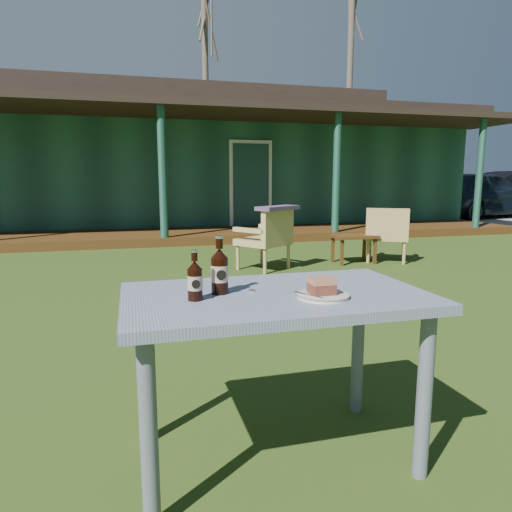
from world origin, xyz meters
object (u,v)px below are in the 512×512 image
object	(u,v)px
cafe_table	(276,317)
plate	(323,295)
cola_bottle_near	(220,271)
side_table	(354,239)
cola_bottle_far	(195,280)
armchair_left	(268,236)
car_near	(479,194)
cake_slice	(322,286)
armchair_right	(387,232)

from	to	relation	value
cafe_table	plate	xyz separation A→B (m)	(0.15, -0.12, 0.11)
cola_bottle_near	side_table	distance (m)	4.85
cola_bottle_far	armchair_left	size ratio (longest dim) A/B	0.24
car_near	plate	xyz separation A→B (m)	(-9.49, -10.07, 0.01)
cake_slice	cafe_table	bearing A→B (deg)	142.63
cake_slice	cola_bottle_far	distance (m)	0.48
car_near	armchair_right	xyz separation A→B (m)	(-6.70, -5.94, -0.28)
car_near	side_table	bearing A→B (deg)	118.36
cafe_table	plate	bearing A→B (deg)	-37.42
cake_slice	cola_bottle_near	distance (m)	0.40
cola_bottle_near	armchair_left	distance (m)	4.12
cola_bottle_near	cola_bottle_far	xyz separation A→B (m)	(-0.11, -0.08, -0.02)
cafe_table	cake_slice	distance (m)	0.24
cola_bottle_far	cafe_table	bearing A→B (deg)	5.11
car_near	plate	distance (m)	13.84
car_near	cafe_table	world-z (taller)	car_near
cafe_table	side_table	size ratio (longest dim) A/B	2.00
plate	cake_slice	xyz separation A→B (m)	(-0.00, 0.00, 0.04)
plate	armchair_left	xyz separation A→B (m)	(0.99, 4.03, -0.29)
car_near	armchair_left	distance (m)	10.44
side_table	armchair_left	bearing A→B (deg)	-173.43
side_table	cake_slice	bearing A→B (deg)	-118.86
cafe_table	cola_bottle_far	xyz separation A→B (m)	(-0.33, -0.03, 0.18)
plate	side_table	size ratio (longest dim) A/B	0.34
cake_slice	cola_bottle_near	world-z (taller)	cola_bottle_near
cola_bottle_far	side_table	xyz separation A→B (m)	(2.78, 4.09, -0.46)
cake_slice	cola_bottle_near	bearing A→B (deg)	156.51
cake_slice	side_table	distance (m)	4.79
cola_bottle_far	armchair_right	bearing A→B (deg)	51.09
plate	cola_bottle_far	size ratio (longest dim) A/B	1.07
cafe_table	cake_slice	xyz separation A→B (m)	(0.15, -0.11, 0.15)
cafe_table	armchair_right	world-z (taller)	armchair_right
cafe_table	side_table	distance (m)	4.75
armchair_left	side_table	size ratio (longest dim) A/B	1.32
cafe_table	armchair_left	bearing A→B (deg)	73.68
plate	cola_bottle_far	world-z (taller)	cola_bottle_far
plate	car_near	bearing A→B (deg)	46.70
cola_bottle_near	cola_bottle_far	size ratio (longest dim) A/B	1.21
cola_bottle_near	car_near	bearing A→B (deg)	45.14
plate	cola_bottle_far	bearing A→B (deg)	169.62
cola_bottle_far	side_table	world-z (taller)	cola_bottle_far
armchair_left	armchair_right	size ratio (longest dim) A/B	1.02
armchair_left	armchair_right	bearing A→B (deg)	3.48
cola_bottle_far	armchair_right	distance (m)	5.22
plate	cola_bottle_near	world-z (taller)	cola_bottle_near
cola_bottle_near	armchair_right	world-z (taller)	cola_bottle_near
car_near	side_table	world-z (taller)	car_near
car_near	cola_bottle_near	size ratio (longest dim) A/B	18.31
plate	side_table	world-z (taller)	plate
cafe_table	cola_bottle_near	bearing A→B (deg)	168.06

